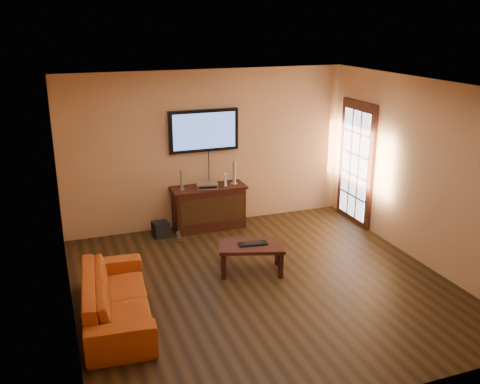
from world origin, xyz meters
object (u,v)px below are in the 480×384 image
television (204,131)px  speaker_left (182,181)px  bottle (179,237)px  speaker_right (234,173)px  media_console (209,207)px  keyboard (253,244)px  subwoofer (161,229)px  sofa (116,290)px  game_console (226,180)px  av_receiver (207,185)px  coffee_table (251,248)px

television → speaker_left: bearing=-156.0°
bottle → speaker_right: bearing=21.0°
media_console → television: television is taller
bottle → keyboard: size_ratio=0.46×
speaker_right → subwoofer: speaker_right is taller
media_console → sofa: bearing=-128.1°
television → keyboard: television is taller
television → keyboard: bearing=-87.4°
game_console → subwoofer: size_ratio=0.80×
av_receiver → television: bearing=94.1°
television → subwoofer: 1.81m
speaker_left → av_receiver: size_ratio=0.98×
speaker_left → speaker_right: bearing=0.9°
speaker_right → bottle: bearing=-159.0°
coffee_table → keyboard: bearing=-29.0°
media_console → sofa: (-1.92, -2.44, 0.00)m
game_console → keyboard: 1.87m
bottle → keyboard: 1.64m
speaker_right → bottle: 1.47m
subwoofer → keyboard: bearing=-69.8°
subwoofer → keyboard: keyboard is taller
sofa → speaker_left: bearing=-26.0°
television → subwoofer: bearing=-161.7°
television → sofa: bearing=-125.9°
coffee_table → av_receiver: av_receiver is taller
coffee_table → speaker_left: bearing=106.6°
speaker_right → keyboard: (-0.38, -1.85, -0.50)m
keyboard → coffee_table: bearing=151.0°
television → bottle: television is taller
sofa → bottle: sofa is taller
television → coffee_table: bearing=-87.8°
av_receiver → game_console: game_console is taller
speaker_left → speaker_right: (0.94, 0.01, 0.03)m
media_console → bottle: (-0.65, -0.42, -0.29)m
bottle → subwoofer: bearing=122.9°
sofa → game_console: size_ratio=9.66×
sofa → subwoofer: bearing=-19.2°
television → game_console: bearing=-36.6°
game_console → bottle: game_console is taller
speaker_left → media_console: bearing=0.4°
speaker_left → game_console: (0.77, -0.02, -0.06)m
av_receiver → keyboard: size_ratio=0.82×
media_console → coffee_table: (0.08, -1.83, -0.01)m
speaker_right → av_receiver: speaker_right is taller
speaker_left → speaker_right: size_ratio=0.86×
media_console → coffee_table: media_console is taller
speaker_left → keyboard: 1.97m
sofa → keyboard: (2.01, 0.60, 0.06)m
sofa → av_receiver: size_ratio=5.54×
subwoofer → keyboard: 2.02m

